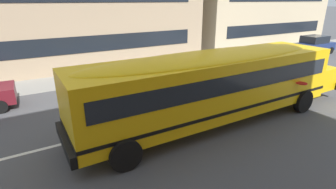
{
  "coord_description": "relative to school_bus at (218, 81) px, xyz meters",
  "views": [
    {
      "loc": [
        -9.82,
        -8.68,
        4.74
      ],
      "look_at": [
        -5.04,
        -0.63,
        1.31
      ],
      "focal_mm": 27.78,
      "sensor_mm": 36.0,
      "label": 1
    }
  ],
  "objects": [
    {
      "name": "ground_plane",
      "position": [
        3.14,
        1.26,
        -1.72
      ],
      "size": [
        400.0,
        400.0,
        0.0
      ],
      "primitive_type": "plane",
      "color": "#4C4C4F"
    },
    {
      "name": "sidewalk_far",
      "position": [
        3.14,
        8.94,
        -1.71
      ],
      "size": [
        120.0,
        3.0,
        0.01
      ],
      "primitive_type": "cube",
      "color": "gray",
      "rests_on": "ground_plane"
    },
    {
      "name": "lane_centreline",
      "position": [
        3.14,
        1.26,
        -1.71
      ],
      "size": [
        110.0,
        0.16,
        0.01
      ],
      "primitive_type": "cube",
      "color": "silver",
      "rests_on": "ground_plane"
    },
    {
      "name": "school_bus",
      "position": [
        0.0,
        0.0,
        0.0
      ],
      "size": [
        12.94,
        3.1,
        2.89
      ],
      "rotation": [
        0.0,
        0.0,
        -0.01
      ],
      "color": "yellow",
      "rests_on": "ground_plane"
    },
    {
      "name": "parked_car_dark_blue_beside_sign",
      "position": [
        17.32,
        6.44,
        -0.87
      ],
      "size": [
        3.95,
        1.98,
        1.64
      ],
      "rotation": [
        0.0,
        0.0,
        -0.03
      ],
      "color": "navy",
      "rests_on": "ground_plane"
    }
  ]
}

